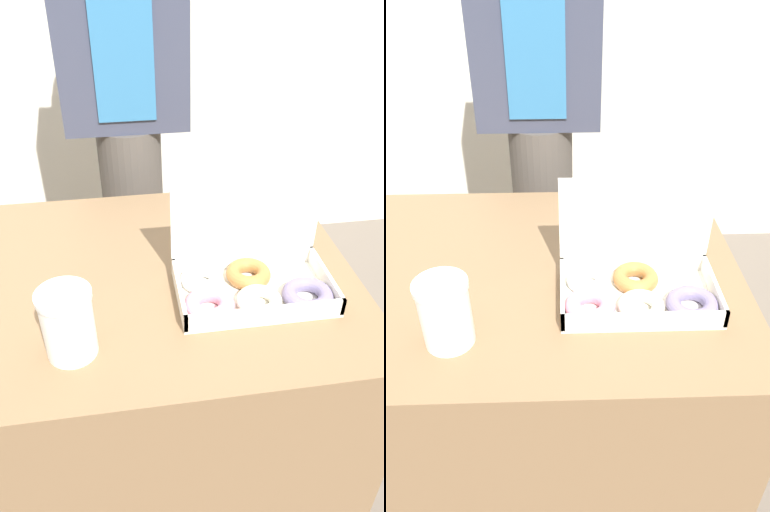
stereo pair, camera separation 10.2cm
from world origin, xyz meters
TOP-DOWN VIEW (x-y plane):
  - ground_plane at (0.00, 0.00)m, footprint 14.00×14.00m
  - table at (0.00, 0.00)m, footprint 0.92×0.73m
  - donut_box at (0.21, -0.11)m, footprint 0.33×0.22m
  - coffee_cup at (-0.15, -0.22)m, footprint 0.10×0.10m
  - person_customer at (0.00, 0.58)m, footprint 0.36×0.21m

SIDE VIEW (x-z plane):
  - ground_plane at x=0.00m, z-range 0.00..0.00m
  - table at x=0.00m, z-range 0.00..0.76m
  - donut_box at x=0.21m, z-range 0.68..0.92m
  - coffee_cup at x=-0.15m, z-range 0.76..0.90m
  - person_customer at x=0.00m, z-range 0.10..1.78m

